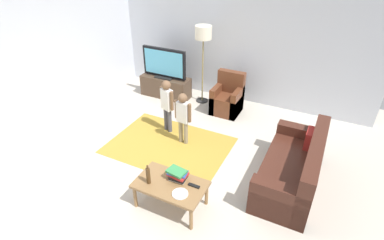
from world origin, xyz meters
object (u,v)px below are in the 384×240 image
at_px(floor_lamp, 203,37).
at_px(child_near_tv, 167,102).
at_px(book_stack, 178,175).
at_px(plate, 180,194).
at_px(child_center, 183,114).
at_px(tv_stand, 166,87).
at_px(bottle, 148,175).
at_px(coffee_table, 171,186).
at_px(tv, 164,64).
at_px(couch, 295,170).
at_px(tv_remote, 194,186).
at_px(armchair, 228,99).

relative_size(floor_lamp, child_near_tv, 1.62).
height_order(book_stack, plate, book_stack).
bearing_deg(child_center, tv_stand, 130.05).
xyz_separation_m(tv_stand, bottle, (1.61, -3.15, 0.31)).
distance_m(floor_lamp, coffee_table, 3.53).
height_order(tv, plate, tv).
relative_size(tv, couch, 0.61).
bearing_deg(tv, couch, -27.44).
bearing_deg(child_center, bottle, -79.23).
relative_size(coffee_table, bottle, 3.17).
height_order(tv_remote, plate, plate).
xyz_separation_m(book_stack, tv_remote, (0.27, -0.03, -0.07)).
relative_size(tv_stand, couch, 0.67).
xyz_separation_m(tv, bottle, (1.61, -3.13, -0.30)).
height_order(coffee_table, bottle, bottle).
xyz_separation_m(child_center, coffee_table, (0.58, -1.48, -0.25)).
distance_m(tv_stand, bottle, 3.55).
bearing_deg(tv, bottle, -62.81).
height_order(floor_lamp, plate, floor_lamp).
bearing_deg(plate, book_stack, 124.77).
bearing_deg(tv_remote, child_near_tv, 130.53).
relative_size(tv, floor_lamp, 0.62).
bearing_deg(tv, tv_remote, -52.81).
bearing_deg(couch, book_stack, -142.66).
bearing_deg(floor_lamp, armchair, -15.10).
xyz_separation_m(floor_lamp, bottle, (0.70, -3.30, -0.99)).
bearing_deg(couch, child_center, 173.59).
bearing_deg(child_center, floor_lamp, 103.08).
bearing_deg(floor_lamp, tv_stand, -170.49).
relative_size(coffee_table, tv_remote, 5.88).
distance_m(armchair, bottle, 3.12).
xyz_separation_m(couch, bottle, (-1.79, -1.36, 0.26)).
bearing_deg(child_near_tv, coffee_table, -58.34).
xyz_separation_m(child_center, book_stack, (0.63, -1.35, -0.12)).
bearing_deg(tv, plate, -56.04).
distance_m(child_near_tv, bottle, 2.00).
bearing_deg(armchair, tv_stand, 178.60).
bearing_deg(tv_stand, book_stack, -56.30).
xyz_separation_m(floor_lamp, tv_remote, (1.30, -3.08, -1.11)).
xyz_separation_m(child_near_tv, bottle, (0.78, -1.83, -0.11)).
bearing_deg(armchair, child_center, -101.73).
bearing_deg(child_near_tv, child_center, -26.42).
distance_m(tv, child_center, 2.02).
bearing_deg(bottle, coffee_table, 23.20).
distance_m(tv_stand, floor_lamp, 1.59).
bearing_deg(bottle, plate, 0.00).
distance_m(armchair, child_center, 1.58).
bearing_deg(book_stack, bottle, -142.91).
bearing_deg(bottle, child_center, 100.77).
relative_size(child_near_tv, bottle, 3.48).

